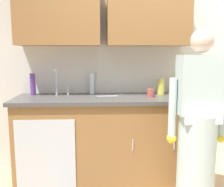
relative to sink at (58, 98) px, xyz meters
name	(u,v)px	position (x,y,z in m)	size (l,w,h in m)	color
kitchen_wall_with_uppers	(138,48)	(0.92, 0.29, 0.55)	(4.80, 0.44, 2.70)	beige
counter_cabinet	(104,139)	(0.50, -0.01, -0.48)	(1.90, 0.62, 0.90)	brown
countertop	(104,99)	(0.50, -0.01, -0.01)	(1.96, 0.66, 0.04)	#474442
sink	(58,98)	(0.00, 0.00, 0.00)	(0.50, 0.36, 0.35)	#B7BABF
person_at_sink	(197,134)	(1.33, -0.61, -0.23)	(0.55, 0.34, 1.62)	white
bottle_dish_liquid	(33,84)	(-0.31, 0.17, 0.14)	(0.06, 0.06, 0.25)	#66388C
bottle_water_short	(177,85)	(1.38, 0.18, 0.12)	(0.08, 0.08, 0.21)	#D8D14C
bottle_cleaner_spray	(161,87)	(1.17, 0.14, 0.11)	(0.08, 0.08, 0.18)	#D8D14C
bottle_water_tall	(92,84)	(0.36, 0.21, 0.14)	(0.06, 0.06, 0.25)	silver
cup_by_sink	(151,93)	(1.02, -0.04, 0.06)	(0.08, 0.08, 0.09)	#B24C47
knife_on_counter	(107,96)	(0.54, 0.04, 0.02)	(0.24, 0.02, 0.01)	silver
sponge	(179,96)	(1.32, -0.07, 0.03)	(0.11, 0.07, 0.03)	#4CBF4C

